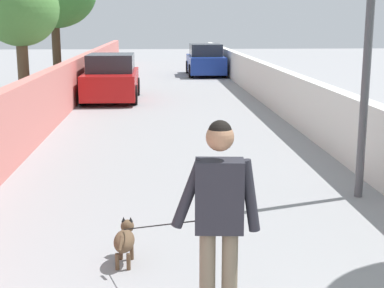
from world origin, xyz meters
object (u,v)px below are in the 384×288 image
at_px(person_skateboarder, 219,210).
at_px(car_near, 111,79).
at_px(car_far, 205,61).
at_px(tree_left_distant, 20,10).
at_px(dog, 125,240).

bearing_deg(person_skateboarder, car_near, 7.75).
distance_m(person_skateboarder, car_far, 23.68).
xyz_separation_m(tree_left_distant, car_far, (12.69, -5.93, -2.18)).
height_order(person_skateboarder, car_far, person_skateboarder).
bearing_deg(dog, car_near, 5.03).
height_order(dog, car_far, car_far).
bearing_deg(car_near, tree_left_distant, 152.65).
xyz_separation_m(dog, car_near, (13.23, 1.16, 0.44)).
height_order(person_skateboarder, car_near, person_skateboarder).
bearing_deg(car_far, dog, 172.84).
distance_m(tree_left_distant, car_near, 4.85).
xyz_separation_m(dog, car_far, (22.07, -2.77, 0.44)).
height_order(car_near, car_far, same).
height_order(tree_left_distant, car_near, tree_left_distant).
distance_m(car_near, car_far, 9.68).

